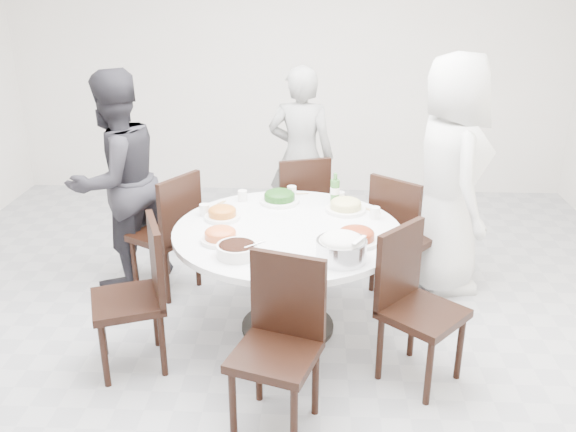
{
  "coord_description": "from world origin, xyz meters",
  "views": [
    {
      "loc": [
        0.28,
        -3.59,
        2.31
      ],
      "look_at": [
        0.11,
        0.12,
        0.82
      ],
      "focal_mm": 38.0,
      "sensor_mm": 36.0,
      "label": 1
    }
  ],
  "objects_px": {
    "chair_sw": "(127,298)",
    "chair_s": "(275,352)",
    "beverage_bottle": "(335,188)",
    "chair_nw": "(164,232)",
    "diner_left": "(117,181)",
    "dining_table": "(288,280)",
    "chair_ne": "(406,234)",
    "chair_n": "(298,208)",
    "diner_middle": "(301,157)",
    "diner_right": "(450,175)",
    "chair_se": "(423,310)",
    "rice_bowl": "(341,250)",
    "soup_bowl": "(237,250)"
  },
  "relations": [
    {
      "from": "chair_sw",
      "to": "chair_s",
      "type": "xyz_separation_m",
      "value": [
        0.93,
        -0.51,
        0.0
      ]
    },
    {
      "from": "beverage_bottle",
      "to": "chair_nw",
      "type": "bearing_deg",
      "value": 177.91
    },
    {
      "from": "chair_nw",
      "to": "diner_left",
      "type": "xyz_separation_m",
      "value": [
        -0.37,
        0.13,
        0.36
      ]
    },
    {
      "from": "diner_left",
      "to": "beverage_bottle",
      "type": "xyz_separation_m",
      "value": [
        1.65,
        -0.18,
        0.03
      ]
    },
    {
      "from": "dining_table",
      "to": "diner_left",
      "type": "distance_m",
      "value": 1.56
    },
    {
      "from": "chair_ne",
      "to": "chair_n",
      "type": "distance_m",
      "value": 0.97
    },
    {
      "from": "dining_table",
      "to": "diner_middle",
      "type": "relative_size",
      "value": 0.94
    },
    {
      "from": "chair_ne",
      "to": "diner_right",
      "type": "relative_size",
      "value": 0.53
    },
    {
      "from": "diner_right",
      "to": "beverage_bottle",
      "type": "height_order",
      "value": "diner_right"
    },
    {
      "from": "chair_s",
      "to": "diner_middle",
      "type": "xyz_separation_m",
      "value": [
        0.06,
        2.49,
        0.32
      ]
    },
    {
      "from": "diner_left",
      "to": "dining_table",
      "type": "bearing_deg",
      "value": 98.39
    },
    {
      "from": "chair_ne",
      "to": "chair_se",
      "type": "relative_size",
      "value": 1.0
    },
    {
      "from": "diner_right",
      "to": "dining_table",
      "type": "bearing_deg",
      "value": 113.67
    },
    {
      "from": "dining_table",
      "to": "chair_nw",
      "type": "relative_size",
      "value": 1.58
    },
    {
      "from": "dining_table",
      "to": "chair_s",
      "type": "relative_size",
      "value": 1.58
    },
    {
      "from": "rice_bowl",
      "to": "chair_sw",
      "type": "bearing_deg",
      "value": -178.95
    },
    {
      "from": "chair_sw",
      "to": "diner_right",
      "type": "height_order",
      "value": "diner_right"
    },
    {
      "from": "diner_right",
      "to": "beverage_bottle",
      "type": "distance_m",
      "value": 0.89
    },
    {
      "from": "diner_right",
      "to": "diner_middle",
      "type": "height_order",
      "value": "diner_right"
    },
    {
      "from": "chair_nw",
      "to": "chair_se",
      "type": "bearing_deg",
      "value": 90.35
    },
    {
      "from": "chair_ne",
      "to": "chair_nw",
      "type": "xyz_separation_m",
      "value": [
        -1.83,
        -0.06,
        0.0
      ]
    },
    {
      "from": "chair_nw",
      "to": "chair_s",
      "type": "distance_m",
      "value": 1.79
    },
    {
      "from": "chair_s",
      "to": "soup_bowl",
      "type": "relative_size",
      "value": 3.91
    },
    {
      "from": "chair_s",
      "to": "diner_left",
      "type": "height_order",
      "value": "diner_left"
    },
    {
      "from": "dining_table",
      "to": "soup_bowl",
      "type": "distance_m",
      "value": 0.66
    },
    {
      "from": "dining_table",
      "to": "chair_nw",
      "type": "height_order",
      "value": "chair_nw"
    },
    {
      "from": "chair_nw",
      "to": "beverage_bottle",
      "type": "bearing_deg",
      "value": 119.0
    },
    {
      "from": "diner_right",
      "to": "soup_bowl",
      "type": "xyz_separation_m",
      "value": [
        -1.45,
        -1.14,
        -0.12
      ]
    },
    {
      "from": "chair_ne",
      "to": "diner_middle",
      "type": "distance_m",
      "value": 1.27
    },
    {
      "from": "beverage_bottle",
      "to": "diner_middle",
      "type": "bearing_deg",
      "value": 105.04
    },
    {
      "from": "diner_middle",
      "to": "diner_left",
      "type": "distance_m",
      "value": 1.61
    },
    {
      "from": "dining_table",
      "to": "chair_n",
      "type": "bearing_deg",
      "value": 88.24
    },
    {
      "from": "chair_n",
      "to": "diner_left",
      "type": "distance_m",
      "value": 1.48
    },
    {
      "from": "chair_n",
      "to": "beverage_bottle",
      "type": "relative_size",
      "value": 4.15
    },
    {
      "from": "chair_nw",
      "to": "dining_table",
      "type": "bearing_deg",
      "value": 92.16
    },
    {
      "from": "rice_bowl",
      "to": "chair_s",
      "type": "bearing_deg",
      "value": -123.18
    },
    {
      "from": "soup_bowl",
      "to": "beverage_bottle",
      "type": "xyz_separation_m",
      "value": [
        0.6,
        0.91,
        0.08
      ]
    },
    {
      "from": "chair_ne",
      "to": "diner_left",
      "type": "distance_m",
      "value": 2.23
    },
    {
      "from": "chair_ne",
      "to": "diner_left",
      "type": "bearing_deg",
      "value": 37.79
    },
    {
      "from": "chair_se",
      "to": "diner_left",
      "type": "xyz_separation_m",
      "value": [
        -2.15,
        1.2,
        0.36
      ]
    },
    {
      "from": "chair_ne",
      "to": "soup_bowl",
      "type": "height_order",
      "value": "chair_ne"
    },
    {
      "from": "chair_sw",
      "to": "diner_middle",
      "type": "distance_m",
      "value": 2.24
    },
    {
      "from": "chair_nw",
      "to": "diner_right",
      "type": "bearing_deg",
      "value": 125.89
    },
    {
      "from": "chair_nw",
      "to": "rice_bowl",
      "type": "height_order",
      "value": "chair_nw"
    },
    {
      "from": "chair_se",
      "to": "diner_left",
      "type": "bearing_deg",
      "value": 102.76
    },
    {
      "from": "chair_nw",
      "to": "chair_sw",
      "type": "bearing_deg",
      "value": 32.11
    },
    {
      "from": "chair_ne",
      "to": "chair_sw",
      "type": "xyz_separation_m",
      "value": [
        -1.81,
        -1.07,
        0.0
      ]
    },
    {
      "from": "chair_se",
      "to": "rice_bowl",
      "type": "distance_m",
      "value": 0.6
    },
    {
      "from": "rice_bowl",
      "to": "soup_bowl",
      "type": "xyz_separation_m",
      "value": [
        -0.61,
        0.02,
        -0.03
      ]
    },
    {
      "from": "chair_s",
      "to": "soup_bowl",
      "type": "height_order",
      "value": "chair_s"
    }
  ]
}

